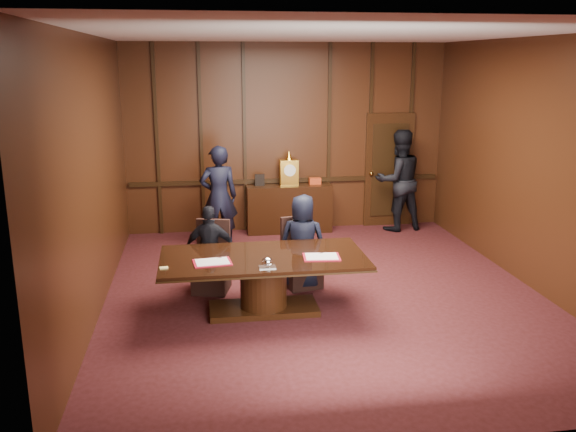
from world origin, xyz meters
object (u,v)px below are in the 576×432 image
at_px(signatory_right, 303,242).
at_px(witness_left, 219,197).
at_px(sideboard, 289,207).
at_px(witness_right, 399,180).
at_px(signatory_left, 210,250).
at_px(conference_table, 263,274).

distance_m(signatory_right, witness_left, 2.44).
xyz_separation_m(signatory_right, witness_left, (-1.09, 2.17, 0.21)).
relative_size(sideboard, witness_left, 0.90).
xyz_separation_m(sideboard, witness_right, (2.08, -0.16, 0.48)).
height_order(signatory_left, witness_left, witness_left).
bearing_deg(witness_left, conference_table, 93.53).
height_order(sideboard, conference_table, sideboard).
xyz_separation_m(sideboard, signatory_left, (-1.55, -2.95, 0.14)).
height_order(signatory_left, witness_right, witness_right).
distance_m(sideboard, signatory_right, 2.96).
xyz_separation_m(signatory_right, witness_right, (2.33, 2.79, 0.28)).
distance_m(sideboard, witness_right, 2.14).
height_order(conference_table, witness_left, witness_left).
bearing_deg(sideboard, witness_left, -149.88).
bearing_deg(signatory_left, witness_left, -85.18).
bearing_deg(signatory_left, witness_right, -132.23).
relative_size(sideboard, signatory_right, 1.18).
distance_m(sideboard, witness_left, 1.61).
xyz_separation_m(conference_table, witness_left, (-0.44, 2.97, 0.38)).
relative_size(conference_table, signatory_right, 1.93).
xyz_separation_m(signatory_left, witness_left, (0.21, 2.17, 0.27)).
distance_m(conference_table, signatory_right, 1.04).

